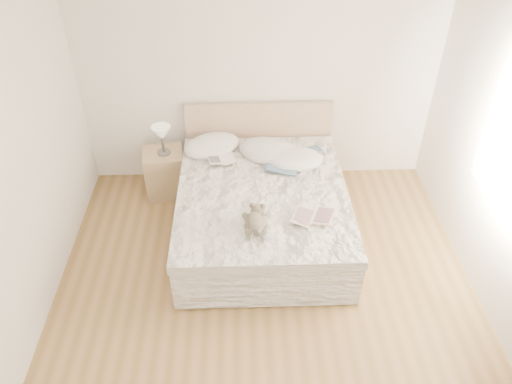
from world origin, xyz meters
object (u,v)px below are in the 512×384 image
table_lamp (162,134)px  childrens_book (314,217)px  teddy_bear (254,227)px  photo_book (221,160)px  nightstand (165,173)px  bed (262,207)px

table_lamp → childrens_book: size_ratio=0.88×
table_lamp → childrens_book: 1.98m
table_lamp → teddy_bear: size_ratio=1.12×
photo_book → teddy_bear: 1.17m
table_lamp → nightstand: bearing=163.2°
nightstand → childrens_book: 2.02m
teddy_bear → childrens_book: bearing=22.7°
bed → photo_book: (-0.43, 0.43, 0.32)m
bed → childrens_book: (0.46, -0.55, 0.32)m
bed → teddy_bear: bed is taller
bed → table_lamp: bearing=147.6°
nightstand → teddy_bear: size_ratio=1.84×
photo_book → teddy_bear: teddy_bear is taller
bed → teddy_bear: (-0.11, -0.69, 0.34)m
table_lamp → photo_book: table_lamp is taller
childrens_book → teddy_bear: teddy_bear is taller
bed → nightstand: bearing=147.9°
nightstand → teddy_bear: teddy_bear is taller
bed → table_lamp: size_ratio=6.32×
nightstand → photo_book: bearing=-21.4°
photo_book → nightstand: bearing=144.1°
table_lamp → teddy_bear: bearing=-54.7°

